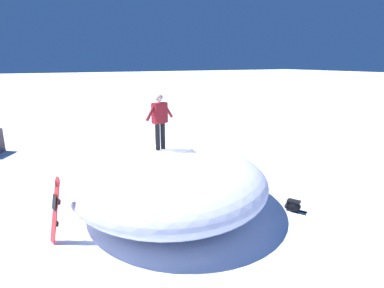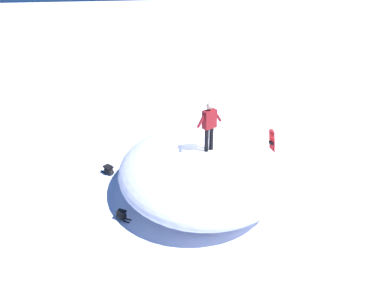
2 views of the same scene
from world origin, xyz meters
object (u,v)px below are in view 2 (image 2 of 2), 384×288
object	(u,v)px
snowboarder_standing	(209,124)
backpack_far	(109,170)
backpack_near	(121,215)
snowboard_primary_upright	(272,146)

from	to	relation	value
snowboarder_standing	backpack_far	size ratio (longest dim) A/B	2.52
backpack_near	backpack_far	bearing A→B (deg)	-178.38
snowboarder_standing	snowboard_primary_upright	size ratio (longest dim) A/B	1.01
snowboarder_standing	backpack_far	bearing A→B (deg)	-127.12
snowboarder_standing	backpack_far	world-z (taller)	snowboarder_standing
snowboarder_standing	snowboard_primary_upright	xyz separation A→B (m)	(-0.90, 3.07, -1.79)
backpack_far	snowboard_primary_upright	bearing A→B (deg)	76.62
snowboard_primary_upright	backpack_far	distance (m)	6.42
snowboarder_standing	backpack_near	world-z (taller)	snowboarder_standing
snowboard_primary_upright	backpack_near	size ratio (longest dim) A/B	3.45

